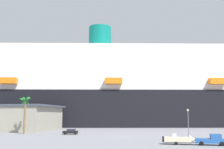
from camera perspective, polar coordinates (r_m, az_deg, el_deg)
ground_plane at (r=104.33m, az=3.06°, el=-11.85°), size 600.00×600.00×0.00m
cruise_ship at (r=142.26m, az=9.82°, el=-4.08°), size 249.79×52.98×58.30m
pickup_truck at (r=57.07m, az=20.59°, el=-12.98°), size 5.84×2.95×2.20m
small_boat_on_trailer at (r=56.64m, az=14.53°, el=-13.37°), size 7.19×2.85×2.15m
palm_tree at (r=88.29m, az=-18.12°, el=-6.32°), size 3.49×3.44×11.52m
street_lamp at (r=75.74m, az=16.00°, el=-9.07°), size 0.56×0.56×7.41m
parked_car_black_coupe at (r=83.27m, az=-8.85°, el=-12.01°), size 4.79×2.50×1.58m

